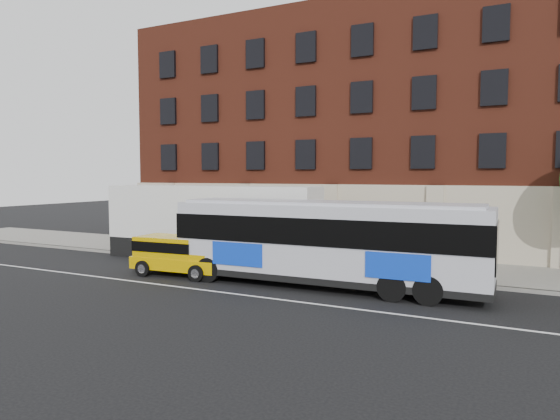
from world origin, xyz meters
The scene contains 9 objects.
ground centered at (0.00, 0.00, 0.00)m, with size 120.00×120.00×0.00m, color black.
sidewalk centered at (0.00, 9.00, 0.07)m, with size 60.00×6.00×0.15m, color gray.
kerb centered at (0.00, 6.00, 0.07)m, with size 60.00×0.25×0.15m, color gray.
lane_line centered at (0.00, 0.50, 0.01)m, with size 60.00×0.12×0.01m, color silver.
building centered at (-0.01, 16.92, 7.58)m, with size 30.00×12.10×15.00m.
sign_pole centered at (-8.50, 6.15, 1.45)m, with size 0.30×0.20×2.50m.
city_bus centered at (3.01, 3.28, 1.99)m, with size 13.24×3.21×3.61m.
yellow_suv centered at (-4.22, 2.52, 1.05)m, with size 4.84×2.32×1.82m.
shipping_container centered at (-5.19, 6.80, 2.03)m, with size 12.42×3.12×4.11m.
Camera 1 is at (10.62, -16.12, 4.70)m, focal length 32.11 mm.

